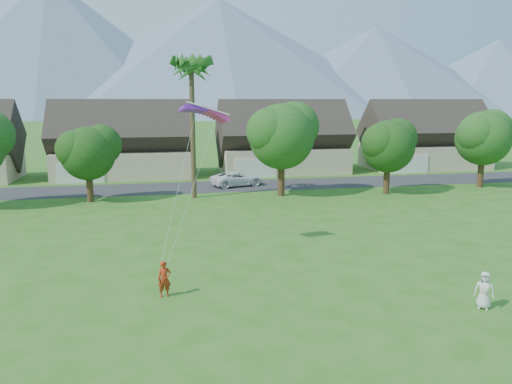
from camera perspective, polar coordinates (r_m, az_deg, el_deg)
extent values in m
plane|color=#2D6019|center=(19.06, 6.21, -16.82)|extent=(500.00, 500.00, 0.00)
cube|color=#2D2D30|center=(51.14, -5.31, 0.60)|extent=(90.00, 7.00, 0.01)
imported|color=#A12C12|center=(23.03, -10.43, -9.76)|extent=(0.64, 0.46, 1.65)
imported|color=silver|center=(23.53, 24.64, -10.17)|extent=(0.94, 0.89, 1.62)
imported|color=white|center=(51.38, -2.21, 1.53)|extent=(5.88, 3.93, 1.50)
cone|color=slate|center=(281.79, -22.29, 15.05)|extent=(190.00, 190.00, 70.00)
cone|color=slate|center=(279.25, -4.23, 15.00)|extent=(240.00, 240.00, 62.00)
cone|color=slate|center=(303.63, 13.37, 13.25)|extent=(200.00, 200.00, 50.00)
cone|color=slate|center=(344.32, 25.81, 11.73)|extent=(180.00, 180.00, 45.00)
cube|color=beige|center=(59.67, -14.91, 3.15)|extent=(15.00, 8.00, 3.00)
cube|color=#382D28|center=(59.36, -15.06, 6.30)|extent=(15.75, 8.15, 8.15)
cube|color=silver|center=(56.14, -19.41, 2.06)|extent=(4.80, 0.12, 2.20)
cube|color=beige|center=(61.48, 3.08, 3.70)|extent=(15.00, 8.00, 3.00)
cube|color=#382D28|center=(61.18, 3.11, 6.75)|extent=(15.75, 8.15, 8.15)
cube|color=silver|center=(56.67, -0.02, 2.73)|extent=(4.80, 0.12, 2.20)
cube|color=beige|center=(68.70, 18.65, 3.88)|extent=(15.00, 8.00, 3.00)
cube|color=#382D28|center=(68.44, 18.81, 6.61)|extent=(15.75, 8.15, 8.15)
cube|color=silver|center=(63.19, 17.15, 3.06)|extent=(4.80, 0.12, 2.20)
cylinder|color=#47301C|center=(45.63, -18.44, 0.29)|extent=(0.56, 0.56, 2.18)
sphere|color=#214916|center=(45.21, -18.67, 4.19)|extent=(4.62, 4.62, 4.62)
cylinder|color=#47301C|center=(46.11, 2.90, 1.32)|extent=(0.62, 0.62, 2.82)
sphere|color=#214916|center=(45.65, 2.95, 6.34)|extent=(5.98, 5.98, 5.98)
cylinder|color=#47301C|center=(48.66, 14.68, 1.17)|extent=(0.58, 0.58, 2.30)
sphere|color=#214916|center=(48.26, 14.87, 5.05)|extent=(4.90, 4.90, 4.90)
cylinder|color=#47301C|center=(55.55, 24.27, 1.83)|extent=(0.60, 0.60, 2.56)
sphere|color=#214916|center=(55.18, 24.55, 5.61)|extent=(5.44, 5.44, 5.44)
cylinder|color=#4C3D26|center=(44.82, -7.24, 6.90)|extent=(0.44, 0.44, 12.00)
sphere|color=#286021|center=(44.88, -7.43, 14.95)|extent=(3.00, 3.00, 3.00)
cube|color=purple|center=(28.07, -7.20, 9.18)|extent=(1.49, 1.24, 0.50)
cube|color=#D42783|center=(28.20, -4.49, 9.23)|extent=(1.49, 1.24, 0.50)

